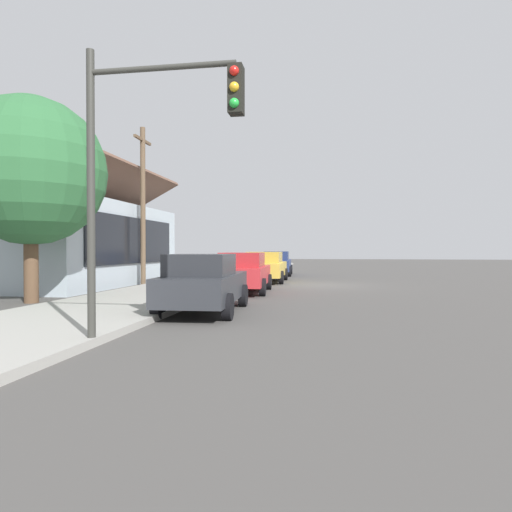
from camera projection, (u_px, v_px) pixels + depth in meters
The scene contains 11 objects.
ground_plane at pixel (318, 285), 21.37m from camera, with size 120.00×120.00×0.00m, color #4C4947.
sidewalk_curb at pixel (204, 282), 22.26m from camera, with size 60.00×4.20×0.16m, color #A3A099.
car_charcoal at pixel (204, 283), 12.10m from camera, with size 4.38×2.12×1.59m.
car_cherry at pixel (244, 272), 17.75m from camera, with size 4.48×2.15×1.59m.
car_mustard at pixel (266, 267), 23.56m from camera, with size 4.87×2.18×1.59m.
car_navy at pixel (277, 263), 29.67m from camera, with size 4.95×2.16×1.59m.
storefront_building at pixel (71, 242), 22.01m from camera, with size 11.92×6.93×5.78m.
shade_tree at pixel (30, 172), 14.27m from camera, with size 4.72×4.72×6.57m.
traffic_light_main at pixel (148, 145), 7.66m from camera, with size 0.37×2.79×5.20m.
utility_pole_wooden at pixel (143, 203), 21.26m from camera, with size 1.80×0.24×7.50m.
fire_hydrant_red at pixel (235, 273), 22.86m from camera, with size 0.22×0.22×0.71m.
Camera 1 is at (-21.54, -0.52, 1.71)m, focal length 31.45 mm.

